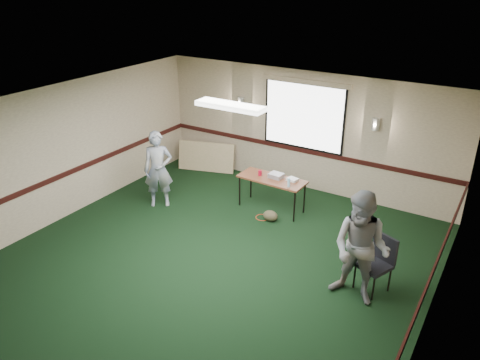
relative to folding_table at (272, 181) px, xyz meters
The scene contains 13 objects.
ground 2.71m from the folding_table, 89.10° to the right, with size 8.00×8.00×0.00m, color black.
room_shell 1.05m from the folding_table, 85.37° to the right, with size 8.00×8.02×8.00m.
folding_table is the anchor object (origin of this frame).
projector 0.14m from the folding_table, 54.24° to the left, with size 0.28×0.23×0.09m, color gray.
game_console 0.43m from the folding_table, 16.80° to the left, with size 0.21×0.17×0.05m, color white.
red_cup 0.31m from the folding_table, behind, with size 0.07×0.07×0.11m, color #B30B26.
water_bottle 0.53m from the folding_table, 21.92° to the right, with size 0.06×0.06×0.19m, color #8FCBEA.
duffel_bag 0.75m from the folding_table, 63.53° to the right, with size 0.31×0.23×0.22m, color #413B25.
cable_coil 0.79m from the folding_table, 85.20° to the right, with size 0.28×0.28×0.01m, color red.
folded_table 2.57m from the folding_table, 157.75° to the left, with size 1.43×0.06×0.73m, color tan.
conference_chair 3.07m from the folding_table, 29.12° to the right, with size 0.60×0.61×0.92m.
person_left 2.39m from the folding_table, 153.23° to the right, with size 0.60×0.39×1.65m, color #3D5088.
person_right 3.17m from the folding_table, 37.64° to the right, with size 0.88×0.69×1.81m, color #6E8AAB.
Camera 1 is at (4.00, -5.21, 4.70)m, focal length 35.00 mm.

